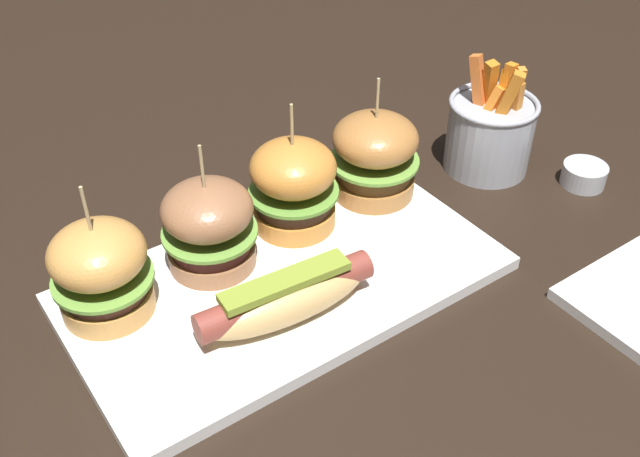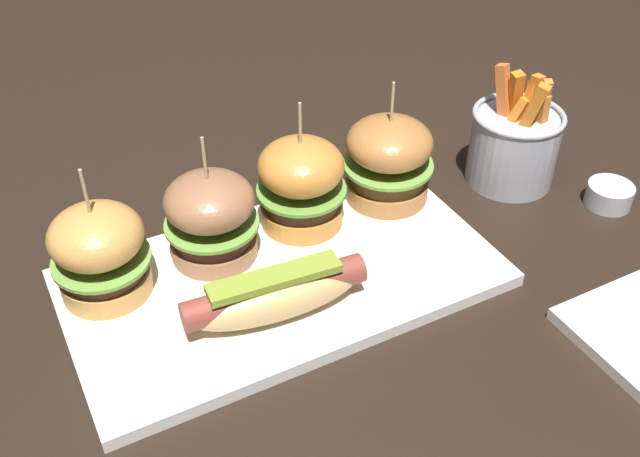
{
  "view_description": "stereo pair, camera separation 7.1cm",
  "coord_description": "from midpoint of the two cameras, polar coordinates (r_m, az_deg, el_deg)",
  "views": [
    {
      "loc": [
        -0.28,
        -0.46,
        0.49
      ],
      "look_at": [
        0.04,
        0.0,
        0.05
      ],
      "focal_mm": 41.15,
      "sensor_mm": 36.0,
      "label": 1
    },
    {
      "loc": [
        -0.22,
        -0.5,
        0.49
      ],
      "look_at": [
        0.04,
        0.0,
        0.05
      ],
      "focal_mm": 41.15,
      "sensor_mm": 36.0,
      "label": 2
    }
  ],
  "objects": [
    {
      "name": "platter_main",
      "position": [
        0.73,
        -5.53,
        -4.2
      ],
      "size": [
        0.42,
        0.23,
        0.01
      ],
      "primitive_type": "cube",
      "color": "white",
      "rests_on": "ground"
    },
    {
      "name": "fries_bucket",
      "position": [
        0.89,
        10.87,
        7.32
      ],
      "size": [
        0.1,
        0.1,
        0.14
      ],
      "color": "#A8AAB2",
      "rests_on": "ground"
    },
    {
      "name": "slider_far_left",
      "position": [
        0.69,
        -19.53,
        -3.19
      ],
      "size": [
        0.09,
        0.09,
        0.14
      ],
      "color": "#D09147",
      "rests_on": "platter_main"
    },
    {
      "name": "slider_center_right",
      "position": [
        0.76,
        -4.78,
        3.33
      ],
      "size": [
        0.09,
        0.09,
        0.14
      ],
      "color": "#CC8134",
      "rests_on": "platter_main"
    },
    {
      "name": "slider_far_right",
      "position": [
        0.8,
        1.74,
        5.65
      ],
      "size": [
        0.1,
        0.1,
        0.14
      ],
      "color": "#AA6E36",
      "rests_on": "platter_main"
    },
    {
      "name": "slider_center_left",
      "position": [
        0.72,
        -11.46,
        0.15
      ],
      "size": [
        0.09,
        0.09,
        0.14
      ],
      "color": "#966341",
      "rests_on": "platter_main"
    },
    {
      "name": "ground_plane",
      "position": [
        0.73,
        -5.49,
        -4.61
      ],
      "size": [
        3.0,
        3.0,
        0.0
      ],
      "primitive_type": "plane",
      "color": "black"
    },
    {
      "name": "hot_dog",
      "position": [
        0.66,
        -5.75,
        -5.51
      ],
      "size": [
        0.17,
        0.06,
        0.05
      ],
      "color": "tan",
      "rests_on": "platter_main"
    },
    {
      "name": "sauce_ramekin",
      "position": [
        0.9,
        17.76,
        3.96
      ],
      "size": [
        0.05,
        0.05,
        0.03
      ],
      "color": "#B7BABF",
      "rests_on": "ground"
    }
  ]
}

